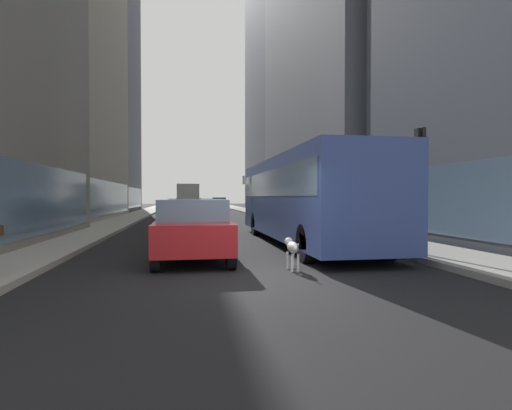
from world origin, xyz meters
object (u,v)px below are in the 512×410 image
Objects in this scene: car_silver_sedan at (188,204)px; car_black_suv at (189,209)px; dalmatian_dog at (292,248)px; car_yellow_taxi at (190,217)px; traffic_light_near at (422,169)px; box_truck at (188,197)px; transit_bus at (303,195)px; car_white_van at (219,204)px; car_red_coupe at (193,229)px.

car_silver_sedan and car_black_suv have the same top height.
car_silver_sedan is 4.07× the size of dalmatian_dog.
car_yellow_taxi is 8.73m from dalmatian_dog.
box_truck is at bearing 99.61° from traffic_light_near.
car_black_suv is at bearing 107.72° from traffic_light_near.
dalmatian_dog is (-1.75, -5.09, -1.26)m from transit_bus.
car_white_van reaches higher than dalmatian_dog.
car_yellow_taxi is 28.52m from box_truck.
box_truck reaches higher than car_white_van.
car_silver_sedan is 43.19m from traffic_light_near.
traffic_light_near is at bearing -10.10° from car_red_coupe.
box_truck is (-4.00, -7.29, 0.84)m from car_white_van.
car_white_van is 4.44× the size of dalmatian_dog.
transit_bus reaches higher than car_black_suv.
car_white_van is 1.09× the size of car_silver_sedan.
car_yellow_taxi is (-0.00, -35.22, 0.01)m from car_silver_sedan.
transit_bus reaches higher than car_red_coupe.
car_yellow_taxi is 0.62× the size of box_truck.
dalmatian_dog is at bearing -86.51° from box_truck.
car_silver_sedan is 0.88× the size of car_red_coupe.
car_yellow_taxi is at bearing -90.00° from car_black_suv.
transit_bus is 11.98× the size of dalmatian_dog.
traffic_light_near is (6.10, -19.10, 1.61)m from car_black_suv.
car_white_van is 36.02m from car_yellow_taxi.
car_white_van is at bearing 90.00° from transit_bus.
dalmatian_dog is at bearing -75.04° from car_yellow_taxi.
car_black_suv reaches higher than dalmatian_dog.
car_black_suv is at bearing 90.00° from car_yellow_taxi.
car_red_coupe is 3.04m from dalmatian_dog.
car_black_suv and car_red_coupe have the same top height.
box_truck reaches higher than car_black_suv.
car_yellow_taxi is 1.38× the size of traffic_light_near.
car_silver_sedan is at bearing 90.00° from box_truck.
dalmatian_dog is (2.25, -20.02, -0.31)m from car_black_suv.
traffic_light_near reaches higher than car_yellow_taxi.
car_silver_sedan is at bearing -171.82° from car_white_van.
car_red_coupe reaches higher than dalmatian_dog.
transit_bus is at bearing -82.84° from box_truck.
car_black_suv is (-4.00, -24.20, -0.00)m from car_white_van.
car_red_coupe is 4.62× the size of dalmatian_dog.
transit_bus is 38.78m from car_silver_sedan.
transit_bus is at bearing -90.00° from car_white_van.
car_black_suv is at bearing 104.99° from transit_bus.
transit_bus is at bearing 71.05° from dalmatian_dog.
car_white_van is at bearing 8.18° from car_silver_sedan.
car_black_suv is 1.21× the size of traffic_light_near.
dalmatian_dog is at bearing -92.26° from car_white_van.
traffic_light_near reaches higher than car_red_coupe.
traffic_light_near is (6.10, -1.09, 1.61)m from car_red_coupe.
car_yellow_taxi is (-0.00, 6.41, 0.00)m from car_red_coupe.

